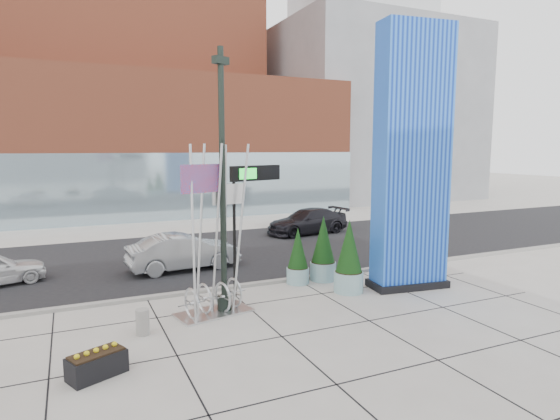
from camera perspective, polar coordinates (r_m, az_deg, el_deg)
name	(u,v)px	position (r m, az deg, el deg)	size (l,w,h in m)	color
ground	(237,330)	(14.37, -5.23, -14.36)	(160.00, 160.00, 0.00)	#9E9991
street_asphalt	(170,258)	(23.63, -13.26, -5.71)	(80.00, 12.00, 0.02)	black
curb_edge	(202,291)	(17.96, -9.49, -9.69)	(80.00, 0.30, 0.12)	gray
tower_podium	(138,146)	(39.97, -16.87, 7.46)	(34.00, 10.00, 11.00)	#A34A2F
tower_glass_front	(149,187)	(35.33, -15.65, 2.66)	(34.00, 0.60, 5.00)	#8CA5B2
building_grey_parking	(362,115)	(54.06, 10.00, 11.33)	(20.00, 18.00, 18.00)	slate
blue_pylon	(412,163)	(18.31, 15.76, 5.48)	(3.11, 1.69, 9.89)	#0B2CAB
lamp_post	(223,208)	(15.07, -6.97, 0.28)	(0.58, 0.46, 8.45)	black
public_art_sculpture	(214,270)	(15.33, -8.10, -7.27)	(2.63, 1.68, 5.52)	silver
concrete_bollard	(143,322)	(14.41, -16.40, -12.97)	(0.39, 0.39, 0.76)	gray
overhead_street_sign	(255,184)	(16.96, -3.08, 3.14)	(2.18, 0.87, 4.72)	black
round_planter_east	(349,258)	(17.65, 8.40, -5.80)	(1.10, 1.10, 2.74)	#89B3B9
round_planter_mid	(323,250)	(19.12, 5.29, -4.86)	(1.06, 1.06, 2.65)	#89B3B9
round_planter_west	(298,257)	(18.63, 2.19, -5.76)	(0.90, 0.90, 2.25)	#89B3B9
box_planter_north	(97,363)	(12.36, -21.43, -16.99)	(1.44, 1.11, 0.71)	black
car_silver_mid	(183,252)	(21.13, -11.68, -5.05)	(1.69, 4.84, 1.59)	#979A9E
car_dark_east	(308,221)	(29.39, 3.37, -1.41)	(2.17, 5.34, 1.55)	black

